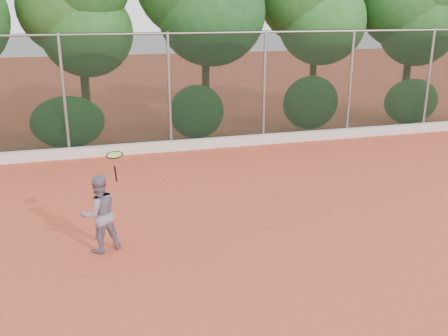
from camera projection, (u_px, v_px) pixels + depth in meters
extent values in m
plane|color=#C94A2F|center=(239.00, 251.00, 8.96)|extent=(80.00, 80.00, 0.00)
cube|color=silver|center=(172.00, 146.00, 15.16)|extent=(24.00, 0.20, 0.30)
imported|color=slate|center=(99.00, 213.00, 8.76)|extent=(0.83, 0.74, 1.43)
cube|color=black|center=(169.00, 92.00, 14.84)|extent=(24.00, 0.01, 3.50)
cylinder|color=gray|center=(168.00, 33.00, 14.31)|extent=(24.00, 0.06, 0.06)
cylinder|color=gray|center=(64.00, 97.00, 14.06)|extent=(0.09, 0.09, 3.50)
cylinder|color=gray|center=(169.00, 92.00, 14.84)|extent=(0.09, 0.09, 3.50)
cylinder|color=gray|center=(264.00, 88.00, 15.61)|extent=(0.09, 0.09, 3.50)
cylinder|color=gray|center=(350.00, 84.00, 16.38)|extent=(0.09, 0.09, 3.50)
cylinder|color=gray|center=(428.00, 81.00, 17.16)|extent=(0.09, 0.09, 3.50)
cylinder|color=#423019|center=(86.00, 101.00, 16.49)|extent=(0.28, 0.28, 2.40)
ellipsoid|color=#21561D|center=(87.00, 33.00, 15.78)|extent=(2.90, 2.40, 2.80)
ellipsoid|color=#26501B|center=(68.00, 6.00, 15.68)|extent=(3.20, 2.70, 3.10)
cylinder|color=#402618|center=(206.00, 89.00, 17.16)|extent=(0.26, 0.26, 3.00)
ellipsoid|color=#276828|center=(212.00, 13.00, 16.35)|extent=(3.60, 3.00, 3.50)
cylinder|color=#3C2317|center=(312.00, 87.00, 18.44)|extent=(0.24, 0.24, 2.70)
ellipsoid|color=#235F20|center=(322.00, 21.00, 17.68)|extent=(3.20, 2.70, 3.10)
cylinder|color=#462C1B|center=(405.00, 87.00, 19.06)|extent=(0.28, 0.28, 2.50)
ellipsoid|color=#2F6928|center=(418.00, 26.00, 18.33)|extent=(3.00, 2.50, 2.90)
ellipsoid|color=#2A6827|center=(404.00, 3.00, 18.23)|extent=(3.30, 2.80, 3.20)
ellipsoid|color=#2F732C|center=(68.00, 122.00, 15.07)|extent=(2.20, 1.16, 1.60)
ellipsoid|color=#276727|center=(197.00, 112.00, 16.07)|extent=(1.80, 1.04, 1.76)
ellipsoid|color=#2F6526|center=(311.00, 103.00, 17.07)|extent=(2.00, 1.10, 1.84)
ellipsoid|color=#38752C|center=(411.00, 101.00, 18.15)|extent=(2.16, 1.12, 1.64)
cylinder|color=black|center=(116.00, 174.00, 8.49)|extent=(0.06, 0.09, 0.30)
torus|color=black|center=(114.00, 155.00, 8.33)|extent=(0.39, 0.39, 0.07)
cylinder|color=#B8CF3C|center=(114.00, 155.00, 8.33)|extent=(0.33, 0.33, 0.04)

